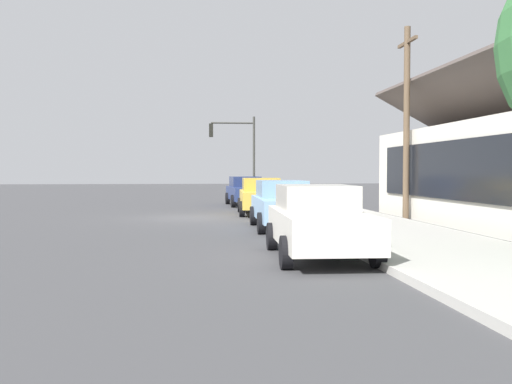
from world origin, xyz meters
name	(u,v)px	position (x,y,z in m)	size (l,w,h in m)	color
ground_plane	(195,218)	(0.00, 0.00, 0.00)	(120.00, 120.00, 0.00)	#424244
sidewalk_curb	(330,215)	(0.00, 5.60, 0.08)	(60.00, 4.20, 0.16)	#B2AFA8
car_navy	(246,191)	(-7.99, 2.80, 0.82)	(4.91, 2.10, 1.59)	navy
car_mustard	(261,196)	(-1.69, 2.90, 0.81)	(4.54, 2.19, 1.59)	gold
car_skyblue	(283,204)	(4.66, 2.85, 0.81)	(4.64, 2.02, 1.59)	#8CB7E0
car_ivory	(318,221)	(10.86, 2.66, 0.81)	(4.47, 2.15, 1.59)	silver
traffic_light_main	(237,145)	(-11.28, 2.54, 3.49)	(0.37, 2.79, 5.20)	#383833
utility_pole_wooden	(407,119)	(1.70, 8.20, 3.93)	(1.80, 0.24, 7.50)	brown
fire_hydrant_red	(289,202)	(-2.10, 4.20, 0.50)	(0.22, 0.22, 0.71)	red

